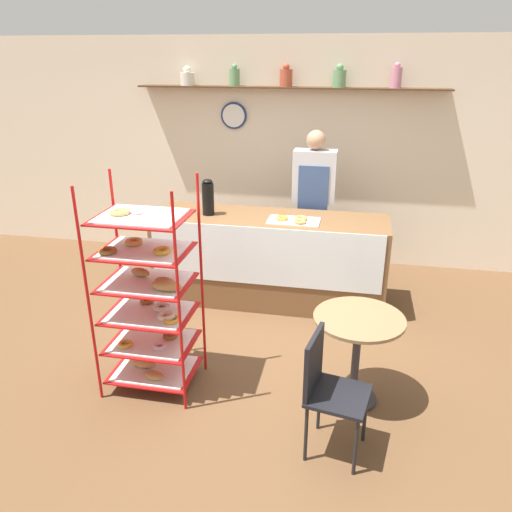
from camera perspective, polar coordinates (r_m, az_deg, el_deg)
ground_plane at (r=4.53m, az=-1.00°, el=-11.28°), size 14.00×14.00×0.00m
back_wall at (r=6.28m, az=3.72°, el=11.79°), size 10.00×0.30×2.70m
display_counter at (r=5.28m, az=1.55°, el=-0.37°), size 2.41×0.71×0.94m
pastry_rack at (r=3.89m, az=-12.18°, el=-4.83°), size 0.71×0.55×1.69m
person_worker at (r=5.60m, az=6.57°, el=6.04°), size 0.46×0.23×1.75m
cafe_table at (r=3.81m, az=11.52°, el=-9.23°), size 0.67×0.67×0.72m
cafe_chair at (r=3.35m, az=8.04°, el=-14.15°), size 0.44×0.44×0.86m
coffee_carafe at (r=5.17m, az=-5.51°, el=6.69°), size 0.12×0.12×0.37m
donut_tray_counter at (r=4.99m, az=4.24°, el=4.14°), size 0.52×0.30×0.05m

